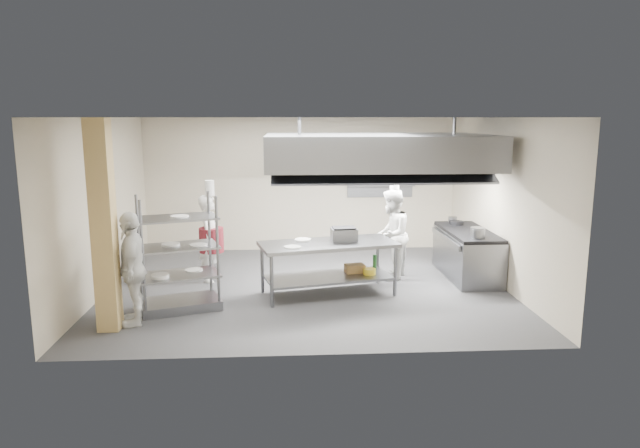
{
  "coord_description": "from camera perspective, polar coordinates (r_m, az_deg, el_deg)",
  "views": [
    {
      "loc": [
        -0.37,
        -9.87,
        3.0
      ],
      "look_at": [
        0.25,
        0.2,
        1.11
      ],
      "focal_mm": 32.0,
      "sensor_mm": 36.0,
      "label": 1
    }
  ],
  "objects": [
    {
      "name": "hood_strip_a",
      "position": [
        10.33,
        0.75,
        5.51
      ],
      "size": [
        1.6,
        0.12,
        0.04
      ],
      "primitive_type": "cube",
      "color": "white",
      "rests_on": "exhaust_hood"
    },
    {
      "name": "wicker_basket",
      "position": [
        10.05,
        3.5,
        -4.45
      ],
      "size": [
        0.37,
        0.28,
        0.15
      ],
      "primitive_type": "cube",
      "rotation": [
        0.0,
        0.0,
        0.17
      ],
      "color": "olive",
      "rests_on": "island_undershelf"
    },
    {
      "name": "plate_stack",
      "position": [
        9.27,
        -13.91,
        -4.81
      ],
      "size": [
        0.28,
        0.28,
        0.05
      ],
      "primitive_type": "cylinder",
      "color": "white",
      "rests_on": "pass_rack"
    },
    {
      "name": "chef_head",
      "position": [
        10.71,
        -10.92,
        -1.41
      ],
      "size": [
        0.49,
        0.65,
        1.61
      ],
      "primitive_type": "imported",
      "rotation": [
        0.0,
        0.0,
        1.39
      ],
      "color": "white",
      "rests_on": "floor"
    },
    {
      "name": "pass_rack",
      "position": [
        9.19,
        -14.0,
        -2.83
      ],
      "size": [
        1.38,
        1.06,
        1.83
      ],
      "primitive_type": null,
      "rotation": [
        0.0,
        0.0,
        0.33
      ],
      "color": "slate",
      "rests_on": "floor"
    },
    {
      "name": "column",
      "position": [
        8.49,
        -20.82,
        -0.26
      ],
      "size": [
        0.3,
        0.3,
        3.0
      ],
      "primitive_type": "cube",
      "color": "#E1BC73",
      "rests_on": "floor"
    },
    {
      "name": "range_top",
      "position": [
        11.13,
        14.59,
        -0.77
      ],
      "size": [
        0.78,
        1.96,
        0.06
      ],
      "primitive_type": "cube",
      "color": "black",
      "rests_on": "cooking_range"
    },
    {
      "name": "hood_strip_b",
      "position": [
        10.62,
        10.52,
        5.47
      ],
      "size": [
        1.6,
        0.12,
        0.04
      ],
      "primitive_type": "cube",
      "color": "white",
      "rests_on": "exhaust_hood"
    },
    {
      "name": "griddle",
      "position": [
        9.81,
        2.41,
        -1.06
      ],
      "size": [
        0.46,
        0.37,
        0.21
      ],
      "primitive_type": "cube",
      "rotation": [
        0.0,
        0.0,
        0.08
      ],
      "color": "slate",
      "rests_on": "island_worktop"
    },
    {
      "name": "stockpot",
      "position": [
        10.51,
        15.48,
        -0.81
      ],
      "size": [
        0.26,
        0.26,
        0.18
      ],
      "primitive_type": "cylinder",
      "color": "slate",
      "rests_on": "range_top"
    },
    {
      "name": "chef_plating",
      "position": [
        8.75,
        -18.24,
        -4.24
      ],
      "size": [
        0.57,
        1.04,
        1.68
      ],
      "primitive_type": "imported",
      "rotation": [
        0.0,
        0.0,
        -1.4
      ],
      "color": "silver",
      "rests_on": "floor"
    },
    {
      "name": "wall_shelf",
      "position": [
        12.98,
        6.13,
        3.91
      ],
      "size": [
        1.5,
        0.28,
        0.04
      ],
      "primitive_type": "cube",
      "color": "slate",
      "rests_on": "wall_back"
    },
    {
      "name": "wall_right",
      "position": [
        10.7,
        17.71,
        2.05
      ],
      "size": [
        0.0,
        6.0,
        6.0
      ],
      "primitive_type": "plane",
      "rotation": [
        1.57,
        0.0,
        -1.57
      ],
      "color": "#B5A78F",
      "rests_on": "ground"
    },
    {
      "name": "island_worktop",
      "position": [
        9.68,
        0.84,
        -2.04
      ],
      "size": [
        2.46,
        1.45,
        0.06
      ],
      "primitive_type": "cube",
      "rotation": [
        0.0,
        0.0,
        0.23
      ],
      "color": "slate",
      "rests_on": "island"
    },
    {
      "name": "ceiling",
      "position": [
        9.87,
        -1.42,
        10.61
      ],
      "size": [
        7.0,
        7.0,
        0.0
      ],
      "primitive_type": "plane",
      "rotation": [
        3.14,
        0.0,
        0.0
      ],
      "color": "silver",
      "rests_on": "wall_back"
    },
    {
      "name": "island_undershelf",
      "position": [
        9.82,
        0.83,
        -5.34
      ],
      "size": [
        2.26,
        1.31,
        0.04
      ],
      "primitive_type": "cube",
      "rotation": [
        0.0,
        0.0,
        0.23
      ],
      "color": "slate",
      "rests_on": "island"
    },
    {
      "name": "wall_back",
      "position": [
        12.96,
        -1.88,
        3.96
      ],
      "size": [
        7.0,
        0.0,
        7.0
      ],
      "primitive_type": "plane",
      "rotation": [
        1.57,
        0.0,
        0.0
      ],
      "color": "#B5A78F",
      "rests_on": "ground"
    },
    {
      "name": "exhaust_hood",
      "position": [
        10.42,
        5.74,
        7.26
      ],
      "size": [
        4.0,
        2.5,
        0.6
      ],
      "primitive_type": "cube",
      "color": "slate",
      "rests_on": "ceiling"
    },
    {
      "name": "chef_line",
      "position": [
        10.7,
        7.14,
        -1.05
      ],
      "size": [
        0.91,
        1.01,
        1.7
      ],
      "primitive_type": "imported",
      "rotation": [
        0.0,
        0.0,
        -1.97
      ],
      "color": "silver",
      "rests_on": "floor"
    },
    {
      "name": "wall_left",
      "position": [
        10.46,
        -20.92,
        1.66
      ],
      "size": [
        0.0,
        6.0,
        6.0
      ],
      "primitive_type": "plane",
      "rotation": [
        1.57,
        0.0,
        1.57
      ],
      "color": "#B5A78F",
      "rests_on": "ground"
    },
    {
      "name": "island",
      "position": [
        9.78,
        0.83,
        -4.47
      ],
      "size": [
        2.46,
        1.45,
        0.91
      ],
      "primitive_type": null,
      "rotation": [
        0.0,
        0.0,
        0.23
      ],
      "color": "gray",
      "rests_on": "floor"
    },
    {
      "name": "cooking_range",
      "position": [
        11.22,
        14.48,
        -3.02
      ],
      "size": [
        0.8,
        2.0,
        0.84
      ],
      "primitive_type": "cube",
      "color": "gray",
      "rests_on": "floor"
    },
    {
      "name": "floor",
      "position": [
        10.32,
        -1.34,
        -6.29
      ],
      "size": [
        7.0,
        7.0,
        0.0
      ],
      "primitive_type": "plane",
      "color": "#343436",
      "rests_on": "ground"
    }
  ]
}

